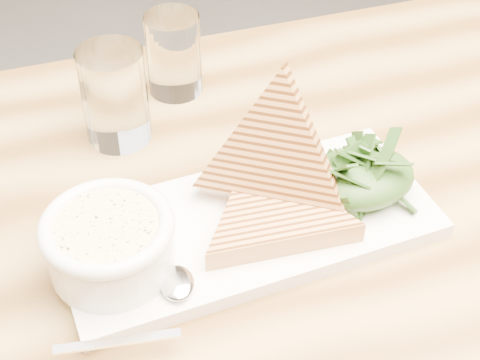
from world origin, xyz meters
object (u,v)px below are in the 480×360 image
object	(u,v)px
soup_bowl	(111,249)
glass_near	(115,96)
glass_far	(174,54)
platter	(247,225)
table_top	(133,302)

from	to	relation	value
soup_bowl	glass_near	bearing A→B (deg)	74.87
glass_near	glass_far	bearing A→B (deg)	36.99
platter	glass_far	world-z (taller)	glass_far
platter	glass_far	distance (m)	0.26
platter	glass_far	xyz separation A→B (m)	(0.01, 0.25, 0.04)
glass_far	glass_near	bearing A→B (deg)	-143.01
table_top	soup_bowl	distance (m)	0.06
table_top	glass_near	world-z (taller)	glass_near
table_top	platter	size ratio (longest dim) A/B	3.31
table_top	glass_far	bearing A→B (deg)	65.27
table_top	glass_near	distance (m)	0.24
platter	glass_far	size ratio (longest dim) A/B	3.66
table_top	glass_near	xyz separation A→B (m)	(0.04, 0.22, 0.07)
soup_bowl	glass_near	size ratio (longest dim) A/B	1.01
platter	soup_bowl	distance (m)	0.14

